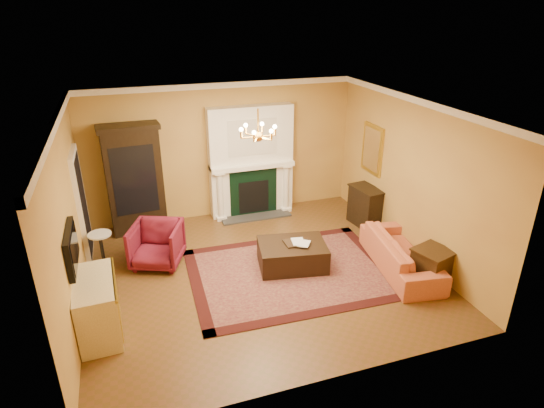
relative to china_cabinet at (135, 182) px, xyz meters
name	(u,v)px	position (x,y,z in m)	size (l,w,h in m)	color
floor	(260,273)	(1.95, -2.49, -1.12)	(6.00, 5.50, 0.02)	brown
ceiling	(258,108)	(1.95, -2.49, 1.90)	(6.00, 5.50, 0.02)	white
wall_back	(223,151)	(1.95, 0.27, 0.39)	(6.00, 0.02, 3.00)	gold
wall_front	(328,284)	(1.95, -5.25, 0.39)	(6.00, 0.02, 3.00)	gold
wall_left	(68,222)	(-1.06, -2.49, 0.39)	(0.02, 5.50, 3.00)	gold
wall_right	(411,177)	(4.96, -2.49, 0.39)	(0.02, 5.50, 3.00)	gold
fireplace	(251,164)	(2.55, 0.08, 0.08)	(1.90, 0.70, 2.50)	white
crown_molding	(242,101)	(1.95, -1.53, 1.83)	(6.00, 5.50, 0.12)	white
doorway	(82,205)	(-1.00, -0.79, -0.06)	(0.08, 1.05, 2.10)	silver
tv_panel	(72,248)	(-0.99, -3.09, 0.24)	(0.09, 0.95, 0.58)	black
gilt_mirror	(372,149)	(4.92, -1.09, 0.54)	(0.06, 0.76, 1.05)	gold
chandelier	(258,133)	(1.95, -2.49, 1.50)	(0.63, 0.55, 0.53)	gold
oriental_rug	(291,272)	(2.48, -2.68, -1.10)	(3.60, 2.70, 0.01)	#450E1B
china_cabinet	(135,182)	(0.00, 0.00, 0.00)	(1.11, 0.50, 2.22)	black
wingback_armchair	(156,243)	(0.23, -1.60, -0.66)	(0.87, 0.82, 0.90)	maroon
pedestal_table	(102,249)	(-0.73, -1.47, -0.68)	(0.41, 0.41, 0.73)	black
commode	(98,307)	(-0.78, -3.29, -0.67)	(0.56, 1.19, 0.89)	beige
coral_sofa	(402,249)	(4.45, -3.18, -0.70)	(2.12, 0.62, 0.83)	#D06242
end_table	(431,268)	(4.67, -3.77, -0.80)	(0.54, 0.54, 0.63)	#35220E
console_table	(365,207)	(4.73, -1.34, -0.69)	(0.43, 0.75, 0.84)	black
leather_ottoman	(292,255)	(2.59, -2.47, -0.87)	(1.22, 0.89, 0.45)	black
ottoman_tray	(296,242)	(2.66, -2.46, -0.63)	(0.42, 0.32, 0.03)	black
book_a	(292,236)	(2.57, -2.48, -0.46)	(0.22, 0.03, 0.30)	gray
book_b	(299,237)	(2.68, -2.54, -0.47)	(0.20, 0.02, 0.27)	gray
topiary_left	(220,156)	(1.83, 0.04, 0.36)	(0.16, 0.16, 0.43)	tan
topiary_right	(277,150)	(3.16, 0.04, 0.36)	(0.16, 0.16, 0.44)	tan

